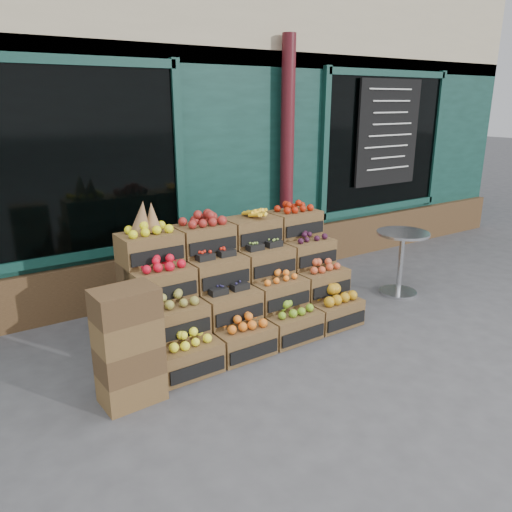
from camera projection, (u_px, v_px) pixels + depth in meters
ground at (312, 352)px, 4.95m from camera, size 60.00×60.00×0.00m
shop_facade at (120, 100)px, 8.30m from camera, size 12.00×6.24×4.80m
crate_display at (241, 289)px, 5.32m from camera, size 2.40×1.19×1.49m
spare_crates at (128, 346)px, 4.01m from camera, size 0.51×0.37×0.99m
bistro_table at (401, 256)px, 6.30m from camera, size 0.65×0.65×0.82m
shopkeeper at (24, 216)px, 5.96m from camera, size 0.84×0.61×2.13m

